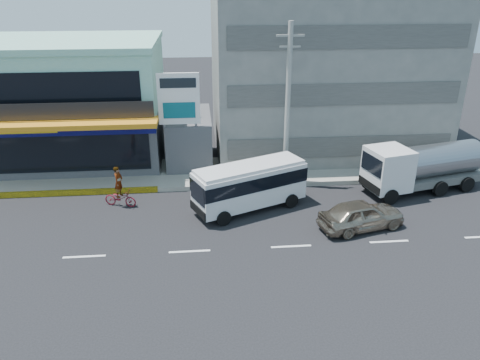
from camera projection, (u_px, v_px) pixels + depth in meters
name	position (u px, v px, depth m)	size (l,w,h in m)	color
ground	(190.00, 251.00, 22.67)	(120.00, 120.00, 0.00)	black
sidewalk	(264.00, 171.00, 31.70)	(70.00, 5.00, 0.30)	gray
shop_building	(75.00, 103.00, 33.13)	(12.40, 11.70, 8.00)	#3F3F43
concrete_building	(323.00, 54.00, 34.41)	(16.00, 12.00, 14.00)	gray
gap_structure	(190.00, 139.00, 32.93)	(3.00, 6.00, 3.50)	#3F3F43
satellite_dish	(188.00, 118.00, 31.28)	(1.50, 1.50, 0.15)	slate
billboard	(179.00, 105.00, 29.06)	(2.60, 0.18, 6.90)	gray
utility_pole_near	(288.00, 106.00, 27.88)	(1.60, 0.30, 10.00)	#999993
minibus	(250.00, 183.00, 26.22)	(6.72, 4.47, 2.69)	silver
sedan	(361.00, 215.00, 24.49)	(1.84, 4.58, 1.56)	gray
tanker_truck	(420.00, 166.00, 28.50)	(7.94, 3.93, 3.01)	silver
motorcycle_rider	(120.00, 193.00, 26.87)	(2.01, 1.21, 2.44)	maroon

